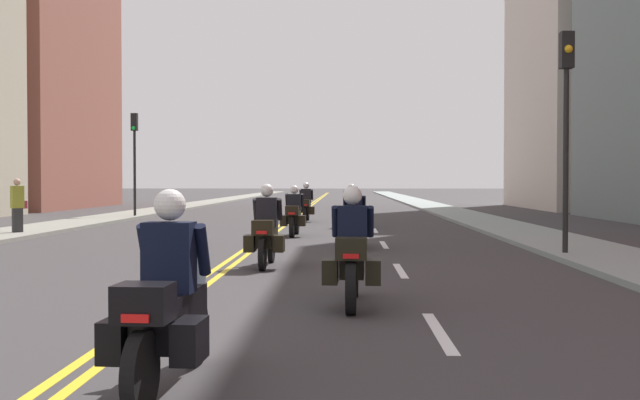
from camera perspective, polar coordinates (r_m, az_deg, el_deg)
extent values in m
plane|color=#393637|center=(48.83, -1.01, -0.61)|extent=(264.00, 264.00, 0.00)
cube|color=gray|center=(49.88, -10.33, -0.52)|extent=(2.48, 144.00, 0.12)
cube|color=gray|center=(49.11, 8.47, -0.54)|extent=(2.48, 144.00, 0.12)
cube|color=yellow|center=(48.84, -1.15, -0.60)|extent=(0.12, 132.00, 0.01)
cube|color=yellow|center=(48.82, -0.87, -0.60)|extent=(0.12, 132.00, 0.01)
cube|color=silver|center=(8.97, 8.71, -9.52)|extent=(0.14, 2.40, 0.01)
cube|color=silver|center=(14.88, 5.90, -5.16)|extent=(0.14, 2.40, 0.01)
cube|color=silver|center=(20.84, 4.71, -3.28)|extent=(0.14, 2.40, 0.01)
cube|color=silver|center=(26.82, 4.05, -2.24)|extent=(0.14, 2.40, 0.01)
cube|color=silver|center=(32.81, 3.63, -1.58)|extent=(0.14, 2.40, 0.01)
cube|color=silver|center=(38.80, 3.34, -1.12)|extent=(0.14, 2.40, 0.01)
cube|color=silver|center=(44.79, 3.13, -0.78)|extent=(0.14, 2.40, 0.01)
cube|color=silver|center=(50.78, 2.97, -0.53)|extent=(0.14, 2.40, 0.01)
cube|color=silver|center=(56.78, 2.84, -0.32)|extent=(0.14, 2.40, 0.01)
cube|color=#8E5043|center=(53.21, -21.14, 8.75)|extent=(8.60, 15.23, 17.20)
cube|color=beige|center=(52.81, 19.53, 13.63)|extent=(8.39, 13.91, 25.94)
cylinder|color=black|center=(7.37, -9.14, -9.49)|extent=(0.14, 0.63, 0.62)
cylinder|color=black|center=(5.88, -13.01, -12.30)|extent=(0.14, 0.63, 0.62)
cube|color=silver|center=(7.31, -9.15, -6.94)|extent=(0.16, 0.33, 0.04)
cube|color=black|center=(6.56, -10.86, -8.35)|extent=(0.39, 1.22, 0.40)
cube|color=black|center=(5.86, -12.80, -7.37)|extent=(0.42, 0.38, 0.28)
cube|color=red|center=(5.69, -13.38, -8.44)|extent=(0.20, 0.04, 0.06)
cube|color=black|center=(6.22, -14.59, -9.85)|extent=(0.22, 0.45, 0.32)
cube|color=black|center=(6.06, -9.52, -10.13)|extent=(0.22, 0.45, 0.32)
cube|color=#B2C1CC|center=(7.00, -9.73, -4.60)|extent=(0.37, 0.14, 0.36)
cube|color=black|center=(6.45, -11.00, -4.15)|extent=(0.41, 0.28, 0.58)
cylinder|color=black|center=(6.66, -12.63, -3.55)|extent=(0.12, 0.29, 0.45)
cylinder|color=black|center=(6.53, -8.61, -3.63)|extent=(0.12, 0.29, 0.45)
sphere|color=white|center=(6.45, -10.94, -0.34)|extent=(0.26, 0.26, 0.26)
cylinder|color=black|center=(11.50, 2.49, -5.41)|extent=(0.15, 0.68, 0.68)
cylinder|color=black|center=(9.92, 2.29, -6.49)|extent=(0.15, 0.68, 0.68)
cube|color=silver|center=(11.46, 2.49, -3.63)|extent=(0.15, 0.32, 0.04)
cube|color=black|center=(10.68, 2.40, -4.42)|extent=(0.36, 1.22, 0.40)
cube|color=black|center=(9.95, 2.30, -3.58)|extent=(0.41, 0.37, 0.28)
cube|color=red|center=(9.77, 2.27, -4.14)|extent=(0.20, 0.04, 0.06)
cube|color=black|center=(10.23, 0.76, -5.24)|extent=(0.22, 0.45, 0.32)
cube|color=black|center=(10.21, 3.91, -5.25)|extent=(0.22, 0.45, 0.32)
cube|color=#B2C1CC|center=(11.16, 2.46, -2.21)|extent=(0.36, 0.13, 0.36)
cube|color=black|center=(10.59, 2.40, -1.90)|extent=(0.41, 0.27, 0.55)
cylinder|color=black|center=(10.75, 1.14, -1.59)|extent=(0.11, 0.28, 0.45)
cylinder|color=black|center=(10.74, 3.70, -1.59)|extent=(0.11, 0.28, 0.45)
sphere|color=white|center=(10.61, 2.40, 0.34)|extent=(0.26, 0.26, 0.26)
cylinder|color=black|center=(16.27, -3.59, -3.48)|extent=(0.11, 0.64, 0.64)
cylinder|color=black|center=(14.77, -4.24, -3.98)|extent=(0.11, 0.64, 0.64)
cube|color=silver|center=(16.24, -3.59, -2.30)|extent=(0.15, 0.32, 0.04)
cube|color=black|center=(15.50, -3.90, -2.69)|extent=(0.34, 1.15, 0.40)
cube|color=black|center=(14.81, -4.21, -2.03)|extent=(0.41, 0.37, 0.28)
cube|color=red|center=(14.63, -4.29, -2.38)|extent=(0.20, 0.03, 0.06)
cube|color=black|center=(15.09, -5.16, -3.18)|extent=(0.21, 0.44, 0.32)
cube|color=black|center=(15.03, -3.04, -3.20)|extent=(0.21, 0.44, 0.32)
cube|color=#B2C1CC|center=(15.96, -3.70, -1.20)|extent=(0.36, 0.13, 0.36)
cube|color=black|center=(15.42, -3.92, -0.89)|extent=(0.40, 0.27, 0.58)
cylinder|color=black|center=(15.60, -4.73, -0.68)|extent=(0.10, 0.28, 0.45)
cylinder|color=black|center=(15.54, -2.98, -0.69)|extent=(0.10, 0.28, 0.45)
sphere|color=white|center=(15.44, -3.91, 0.71)|extent=(0.26, 0.26, 0.26)
cylinder|color=black|center=(20.73, 2.55, -2.41)|extent=(0.15, 0.65, 0.65)
cylinder|color=black|center=(19.12, 2.52, -2.74)|extent=(0.15, 0.65, 0.65)
cube|color=silver|center=(20.71, 2.55, -1.46)|extent=(0.15, 0.32, 0.04)
cube|color=black|center=(19.90, 2.53, -1.76)|extent=(0.34, 1.23, 0.40)
cube|color=black|center=(19.17, 2.52, -1.23)|extent=(0.41, 0.37, 0.28)
cube|color=red|center=(18.98, 2.52, -1.49)|extent=(0.20, 0.03, 0.06)
cube|color=black|center=(19.43, 1.70, -2.14)|extent=(0.21, 0.44, 0.32)
cube|color=black|center=(19.43, 3.35, -2.14)|extent=(0.21, 0.44, 0.32)
cube|color=#B2C1CC|center=(20.40, 2.55, -0.62)|extent=(0.36, 0.13, 0.36)
cube|color=black|center=(19.83, 2.54, -0.47)|extent=(0.41, 0.27, 0.50)
cylinder|color=black|center=(19.99, 1.85, -0.31)|extent=(0.11, 0.28, 0.45)
cylinder|color=black|center=(19.98, 3.23, -0.32)|extent=(0.11, 0.28, 0.45)
sphere|color=black|center=(19.86, 2.54, 0.66)|extent=(0.26, 0.26, 0.26)
cylinder|color=black|center=(24.90, -1.73, -1.80)|extent=(0.15, 0.64, 0.63)
cylinder|color=black|center=(23.36, -2.07, -2.01)|extent=(0.15, 0.64, 0.63)
cube|color=silver|center=(24.88, -1.73, -1.03)|extent=(0.15, 0.32, 0.04)
cube|color=black|center=(24.11, -1.89, -1.23)|extent=(0.35, 1.19, 0.40)
cube|color=black|center=(23.41, -2.05, -0.77)|extent=(0.41, 0.37, 0.28)
cube|color=red|center=(23.22, -2.09, -0.99)|extent=(0.20, 0.04, 0.06)
cube|color=black|center=(23.68, -2.67, -1.53)|extent=(0.21, 0.45, 0.32)
cube|color=black|center=(23.63, -1.32, -1.53)|extent=(0.21, 0.45, 0.32)
cube|color=#B2C1CC|center=(24.59, -1.78, -0.30)|extent=(0.36, 0.13, 0.36)
cube|color=black|center=(24.05, -1.90, -0.16)|extent=(0.41, 0.27, 0.50)
cylinder|color=black|center=(24.22, -2.44, -0.03)|extent=(0.11, 0.28, 0.45)
cylinder|color=black|center=(24.17, -1.30, -0.04)|extent=(0.11, 0.28, 0.45)
sphere|color=white|center=(24.07, -1.90, 0.77)|extent=(0.26, 0.26, 0.26)
cylinder|color=black|center=(29.37, 2.28, -1.27)|extent=(0.14, 0.68, 0.68)
cylinder|color=black|center=(27.72, 2.35, -1.43)|extent=(0.14, 0.68, 0.68)
cube|color=silver|center=(29.35, 2.28, -0.57)|extent=(0.14, 0.32, 0.04)
cube|color=black|center=(28.53, 2.31, -0.78)|extent=(0.34, 1.26, 0.40)
cube|color=black|center=(27.78, 2.35, -0.39)|extent=(0.40, 0.37, 0.28)
cube|color=red|center=(27.60, 2.36, -0.57)|extent=(0.20, 0.03, 0.06)
cube|color=black|center=(28.04, 1.76, -1.03)|extent=(0.21, 0.44, 0.32)
cube|color=black|center=(28.05, 2.91, -1.03)|extent=(0.21, 0.44, 0.32)
cube|color=#B2C1CC|center=(29.05, 2.29, 0.00)|extent=(0.36, 0.13, 0.36)
cube|color=black|center=(28.47, 2.32, 0.13)|extent=(0.40, 0.27, 0.52)
cylinder|color=black|center=(28.61, 1.83, 0.24)|extent=(0.10, 0.28, 0.45)
cylinder|color=black|center=(28.62, 2.79, 0.24)|extent=(0.10, 0.28, 0.45)
sphere|color=white|center=(28.49, 2.32, 0.94)|extent=(0.26, 0.26, 0.26)
cylinder|color=black|center=(33.56, -0.92, -1.00)|extent=(0.14, 0.61, 0.61)
cylinder|color=black|center=(31.98, -1.13, -1.11)|extent=(0.14, 0.61, 0.61)
cube|color=silver|center=(33.55, -0.92, -0.45)|extent=(0.15, 0.32, 0.04)
cube|color=black|center=(32.76, -1.02, -0.56)|extent=(0.35, 1.21, 0.40)
cube|color=black|center=(32.05, -1.12, -0.21)|extent=(0.41, 0.37, 0.28)
cube|color=red|center=(31.86, -1.14, -0.37)|extent=(0.20, 0.04, 0.06)
cube|color=black|center=(32.31, -1.58, -0.77)|extent=(0.21, 0.45, 0.32)
cube|color=black|center=(32.27, -0.59, -0.77)|extent=(0.21, 0.45, 0.32)
cube|color=#B2C1CC|center=(33.25, -0.95, 0.12)|extent=(0.36, 0.13, 0.36)
cube|color=black|center=(32.70, -1.03, 0.30)|extent=(0.41, 0.27, 0.60)
cylinder|color=black|center=(32.87, -1.43, 0.40)|extent=(0.11, 0.28, 0.45)
cylinder|color=black|center=(32.83, -0.59, 0.40)|extent=(0.11, 0.28, 0.45)
sphere|color=white|center=(32.72, -1.02, 1.07)|extent=(0.26, 0.26, 0.26)
cylinder|color=black|center=(18.00, 17.57, 2.65)|extent=(0.12, 0.12, 4.23)
cube|color=black|center=(18.22, 17.62, 10.42)|extent=(0.28, 0.28, 0.80)
sphere|color=yellow|center=(18.08, 17.76, 10.49)|extent=(0.18, 0.18, 0.18)
cylinder|color=black|center=(36.69, -13.43, 1.87)|extent=(0.12, 0.12, 4.06)
cube|color=black|center=(36.79, -13.45, 5.58)|extent=(0.28, 0.28, 0.80)
sphere|color=green|center=(36.63, -13.51, 5.16)|extent=(0.18, 0.18, 0.18)
cube|color=#2A2C2C|center=(25.81, -21.29, -1.52)|extent=(0.34, 0.34, 0.87)
cube|color=olive|center=(25.78, -21.30, 0.21)|extent=(0.41, 0.41, 0.69)
sphere|color=tan|center=(25.77, -21.31, 1.24)|extent=(0.22, 0.22, 0.22)
cube|color=#A82E47|center=(25.86, -20.84, -0.32)|extent=(0.18, 0.18, 0.24)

